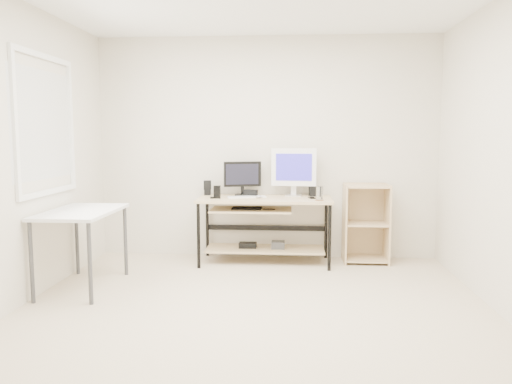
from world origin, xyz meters
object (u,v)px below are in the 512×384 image
object	(u,v)px
desk	(263,216)
side_table	(81,219)
black_monitor	(242,176)
white_imac	(294,168)
shelf_unit	(365,223)
audio_controller	(217,192)

from	to	relation	value
desk	side_table	xyz separation A→B (m)	(-1.65, -1.06, 0.13)
black_monitor	white_imac	xyz separation A→B (m)	(0.60, 0.02, 0.09)
desk	black_monitor	bearing A→B (deg)	145.43
shelf_unit	audio_controller	xyz separation A→B (m)	(-1.68, -0.26, 0.37)
desk	white_imac	xyz separation A→B (m)	(0.35, 0.19, 0.53)
side_table	black_monitor	xyz separation A→B (m)	(1.41, 1.23, 0.31)
shelf_unit	black_monitor	distance (m)	1.52
desk	white_imac	size ratio (longest dim) A/B	2.71
side_table	white_imac	distance (m)	2.39
desk	side_table	bearing A→B (deg)	-147.35
side_table	black_monitor	distance (m)	1.89
side_table	white_imac	size ratio (longest dim) A/B	1.80
black_monitor	audio_controller	distance (m)	0.40
side_table	desk	bearing A→B (deg)	32.65
shelf_unit	audio_controller	distance (m)	1.74
desk	white_imac	bearing A→B (deg)	28.09
shelf_unit	white_imac	distance (m)	1.03
black_monitor	audio_controller	xyz separation A→B (m)	(-0.26, -0.26, -0.16)
desk	black_monitor	size ratio (longest dim) A/B	3.49
desk	shelf_unit	xyz separation A→B (m)	(1.18, 0.16, -0.09)
white_imac	shelf_unit	bearing A→B (deg)	2.61
audio_controller	desk	bearing A→B (deg)	13.15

